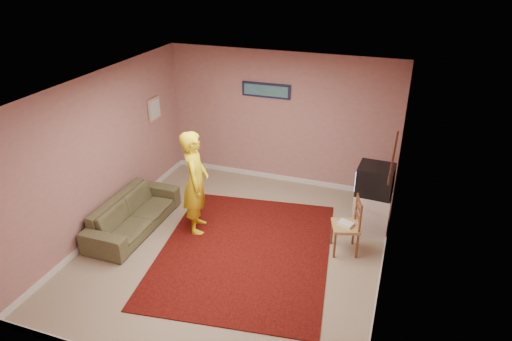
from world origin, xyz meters
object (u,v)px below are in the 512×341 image
(tv_cabinet, at_px, (371,212))
(chair_a, at_px, (373,187))
(sofa, at_px, (133,214))
(crt_tv, at_px, (375,180))
(person, at_px, (195,182))
(chair_b, at_px, (346,220))

(tv_cabinet, distance_m, chair_a, 0.63)
(chair_a, relative_size, sofa, 0.24)
(tv_cabinet, relative_size, crt_tv, 1.23)
(tv_cabinet, distance_m, person, 2.91)
(chair_b, height_order, person, person)
(sofa, bearing_deg, chair_a, -64.01)
(crt_tv, bearing_deg, person, -159.20)
(crt_tv, bearing_deg, sofa, -158.98)
(crt_tv, relative_size, chair_a, 1.27)
(crt_tv, height_order, chair_b, crt_tv)
(chair_a, height_order, sofa, chair_a)
(crt_tv, bearing_deg, chair_b, -111.00)
(tv_cabinet, distance_m, sofa, 3.94)
(person, bearing_deg, chair_b, -106.32)
(chair_a, height_order, person, person)
(crt_tv, xyz_separation_m, chair_b, (-0.31, -0.69, -0.39))
(chair_a, relative_size, person, 0.26)
(tv_cabinet, bearing_deg, person, -162.30)
(crt_tv, distance_m, chair_b, 0.86)
(chair_b, relative_size, sofa, 0.27)
(chair_b, xyz_separation_m, sofa, (-3.43, -0.52, -0.29))
(chair_b, bearing_deg, person, -103.01)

